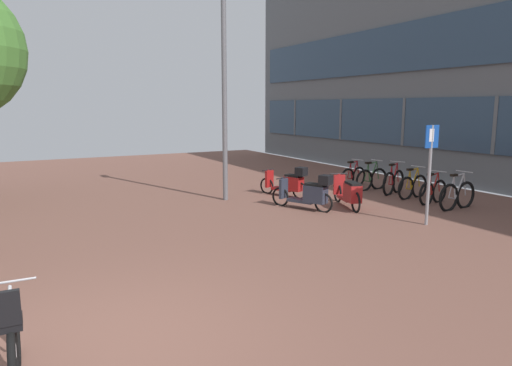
% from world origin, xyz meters
% --- Properties ---
extents(ground, '(21.00, 40.00, 0.13)m').
position_xyz_m(ground, '(1.43, 0.00, -0.02)').
color(ground, black).
extents(bicycle_foreground, '(0.67, 1.34, 1.08)m').
position_xyz_m(bicycle_foreground, '(-1.04, -0.28, 0.39)').
color(bicycle_foreground, black).
rests_on(bicycle_foreground, ground).
extents(bicycle_rack_00, '(1.44, 0.48, 1.02)m').
position_xyz_m(bicycle_rack_00, '(9.25, 2.77, 0.36)').
color(bicycle_rack_00, black).
rests_on(bicycle_rack_00, ground).
extents(bicycle_rack_01, '(1.28, 0.48, 0.92)m').
position_xyz_m(bicycle_rack_01, '(9.28, 3.56, 0.33)').
color(bicycle_rack_01, black).
rests_on(bicycle_rack_01, ground).
extents(bicycle_rack_02, '(1.32, 0.48, 0.96)m').
position_xyz_m(bicycle_rack_02, '(9.36, 4.36, 0.34)').
color(bicycle_rack_02, black).
rests_on(bicycle_rack_02, ground).
extents(bicycle_rack_03, '(1.32, 0.56, 1.02)m').
position_xyz_m(bicycle_rack_03, '(9.40, 5.15, 0.35)').
color(bicycle_rack_03, black).
rests_on(bicycle_rack_03, ground).
extents(bicycle_rack_04, '(1.35, 0.48, 0.99)m').
position_xyz_m(bicycle_rack_04, '(9.24, 5.94, 0.35)').
color(bicycle_rack_04, black).
rests_on(bicycle_rack_04, ground).
extents(bicycle_rack_05, '(1.24, 0.48, 0.93)m').
position_xyz_m(bicycle_rack_05, '(9.16, 6.74, 0.33)').
color(bicycle_rack_05, black).
rests_on(bicycle_rack_05, ground).
extents(scooter_near, '(0.86, 1.65, 0.94)m').
position_xyz_m(scooter_near, '(6.30, 6.25, 0.43)').
color(scooter_near, black).
rests_on(scooter_near, ground).
extents(scooter_mid, '(0.82, 1.80, 0.84)m').
position_xyz_m(scooter_mid, '(6.88, 4.23, 0.40)').
color(scooter_mid, black).
rests_on(scooter_mid, ground).
extents(scooter_far, '(0.97, 1.70, 0.98)m').
position_xyz_m(scooter_far, '(5.82, 4.53, 0.44)').
color(scooter_far, black).
rests_on(scooter_far, ground).
extents(parking_sign, '(0.40, 0.07, 2.24)m').
position_xyz_m(parking_sign, '(7.28, 2.02, 1.40)').
color(parking_sign, gray).
rests_on(parking_sign, ground).
extents(lamp_post, '(0.20, 0.52, 6.17)m').
position_xyz_m(lamp_post, '(4.47, 6.73, 3.41)').
color(lamp_post, slate).
rests_on(lamp_post, ground).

